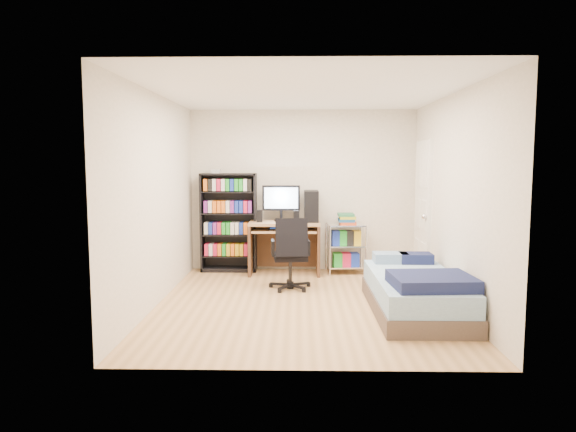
{
  "coord_description": "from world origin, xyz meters",
  "views": [
    {
      "loc": [
        -0.07,
        -6.03,
        1.69
      ],
      "look_at": [
        -0.2,
        0.4,
        1.02
      ],
      "focal_mm": 32.0,
      "sensor_mm": 36.0,
      "label": 1
    }
  ],
  "objects_px": {
    "office_chair": "(291,266)",
    "bed": "(416,292)",
    "computer_desk": "(292,226)",
    "media_shelf": "(229,221)"
  },
  "relations": [
    {
      "from": "office_chair",
      "to": "bed",
      "type": "bearing_deg",
      "value": -41.98
    },
    {
      "from": "computer_desk",
      "to": "office_chair",
      "type": "bearing_deg",
      "value": -89.94
    },
    {
      "from": "computer_desk",
      "to": "office_chair",
      "type": "relative_size",
      "value": 1.38
    },
    {
      "from": "computer_desk",
      "to": "office_chair",
      "type": "height_order",
      "value": "computer_desk"
    },
    {
      "from": "media_shelf",
      "to": "computer_desk",
      "type": "distance_m",
      "value": 0.98
    },
    {
      "from": "office_chair",
      "to": "bed",
      "type": "distance_m",
      "value": 1.77
    },
    {
      "from": "media_shelf",
      "to": "office_chair",
      "type": "bearing_deg",
      "value": -49.49
    },
    {
      "from": "office_chair",
      "to": "bed",
      "type": "height_order",
      "value": "office_chair"
    },
    {
      "from": "computer_desk",
      "to": "bed",
      "type": "relative_size",
      "value": 0.7
    },
    {
      "from": "computer_desk",
      "to": "bed",
      "type": "xyz_separation_m",
      "value": [
        1.43,
        -2.07,
        -0.48
      ]
    }
  ]
}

